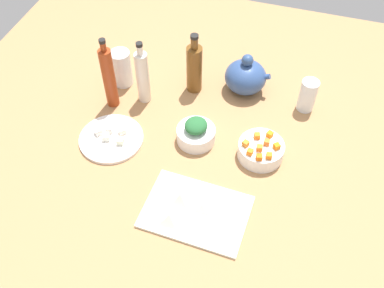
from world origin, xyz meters
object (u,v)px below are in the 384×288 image
at_px(bowl_carrots, 261,150).
at_px(bottle_0, 143,76).
at_px(cutting_board, 196,212).
at_px(bowl_greens, 196,135).
at_px(plate_tofu, 111,139).
at_px(bottle_1, 109,77).
at_px(drinking_glass_1, 308,95).
at_px(teapot, 246,77).
at_px(bottle_2, 194,68).
at_px(drinking_glass_0, 122,68).

relative_size(bowl_carrots, bottle_0, 0.59).
bearing_deg(cutting_board, bowl_greens, 107.05).
relative_size(plate_tofu, bottle_0, 0.86).
height_order(bowl_greens, bowl_carrots, bowl_carrots).
distance_m(plate_tofu, bottle_1, 0.21).
xyz_separation_m(bowl_greens, drinking_glass_1, (0.33, 0.26, 0.04)).
bearing_deg(bottle_0, bowl_carrots, -16.70).
distance_m(bowl_carrots, teapot, 0.32).
height_order(bottle_0, bottle_1, bottle_1).
height_order(plate_tofu, bowl_greens, bowl_greens).
bearing_deg(bowl_greens, bottle_1, 166.74).
relative_size(bowl_greens, drinking_glass_1, 1.05).
distance_m(teapot, drinking_glass_1, 0.23).
bearing_deg(bottle_1, teapot, 26.02).
xyz_separation_m(plate_tofu, bottle_2, (0.19, 0.33, 0.09)).
bearing_deg(bottle_2, teapot, 15.58).
height_order(bowl_greens, drinking_glass_0, drinking_glass_0).
bearing_deg(cutting_board, drinking_glass_0, 132.62).
distance_m(bottle_0, drinking_glass_1, 0.59).
xyz_separation_m(plate_tofu, bowl_greens, (0.27, 0.09, 0.02)).
relative_size(bowl_carrots, drinking_glass_1, 1.21).
bearing_deg(cutting_board, bowl_carrots, 63.16).
distance_m(bottle_0, bottle_2, 0.19).
xyz_separation_m(plate_tofu, bottle_1, (-0.06, 0.17, 0.12)).
bearing_deg(bowl_carrots, bowl_greens, 179.52).
bearing_deg(bottle_2, cutting_board, -72.29).
bearing_deg(cutting_board, drinking_glass_1, 65.36).
bearing_deg(drinking_glass_0, drinking_glass_1, 5.83).
distance_m(bowl_greens, teapot, 0.31).
distance_m(bottle_1, drinking_glass_0, 0.13).
bearing_deg(cutting_board, bottle_0, 128.13).
xyz_separation_m(bottle_0, drinking_glass_1, (0.57, 0.13, -0.05)).
height_order(cutting_board, drinking_glass_0, drinking_glass_0).
relative_size(bowl_greens, drinking_glass_0, 0.92).
distance_m(teapot, bottle_0, 0.38).
xyz_separation_m(cutting_board, bottle_0, (-0.32, 0.41, 0.10)).
xyz_separation_m(plate_tofu, drinking_glass_0, (-0.07, 0.28, 0.07)).
distance_m(plate_tofu, bottle_0, 0.25).
bearing_deg(drinking_glass_0, bottle_2, 10.42).
relative_size(bowl_greens, bottle_0, 0.52).
height_order(bowl_carrots, drinking_glass_0, drinking_glass_0).
distance_m(plate_tofu, bottle_2, 0.39).
distance_m(teapot, bottle_1, 0.49).
bearing_deg(plate_tofu, cutting_board, -27.76).
distance_m(bowl_carrots, bottle_2, 0.40).
relative_size(bottle_2, drinking_glass_1, 1.95).
relative_size(plate_tofu, bottle_2, 0.90).
xyz_separation_m(teapot, bottle_0, (-0.34, -0.16, 0.05)).
relative_size(plate_tofu, bottle_1, 0.77).
xyz_separation_m(bowl_carrots, drinking_glass_0, (-0.57, 0.20, 0.04)).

